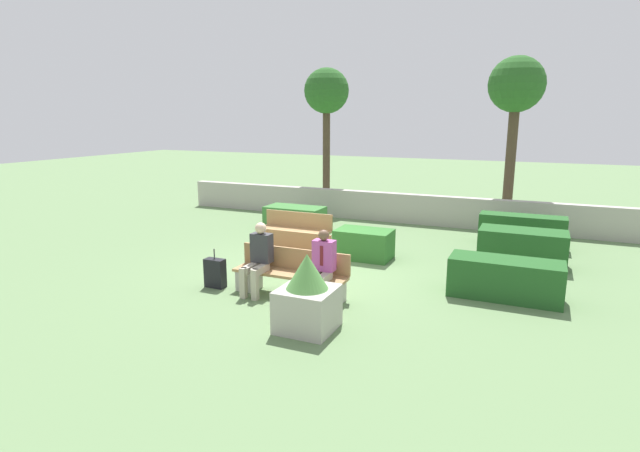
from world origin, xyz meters
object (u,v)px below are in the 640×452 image
(bench_front, at_px, (291,277))
(bench_right_side, at_px, (295,233))
(tree_leftmost, at_px, (327,95))
(bench_left_side, at_px, (290,258))
(person_seated_woman, at_px, (258,255))
(person_seated_man, at_px, (321,264))
(planter_corner_left, at_px, (307,297))
(suitcase, at_px, (215,273))
(tree_center_left, at_px, (516,90))

(bench_front, distance_m, bench_right_side, 3.57)
(bench_right_side, height_order, tree_leftmost, tree_leftmost)
(bench_left_side, relative_size, person_seated_woman, 1.28)
(person_seated_man, distance_m, person_seated_woman, 1.26)
(planter_corner_left, bearing_deg, tree_leftmost, 111.73)
(bench_front, distance_m, suitcase, 1.53)
(person_seated_woman, height_order, tree_leftmost, tree_leftmost)
(bench_right_side, relative_size, suitcase, 2.45)
(person_seated_woman, bearing_deg, tree_leftmost, 105.47)
(person_seated_man, distance_m, tree_center_left, 9.50)
(suitcase, bearing_deg, bench_right_side, 90.16)
(person_seated_woman, relative_size, tree_center_left, 0.27)
(bench_front, relative_size, suitcase, 2.87)
(tree_leftmost, bearing_deg, tree_center_left, -2.02)
(bench_left_side, distance_m, suitcase, 1.67)
(person_seated_man, distance_m, suitcase, 2.23)
(bench_left_side, height_order, bench_right_side, same)
(tree_center_left, bearing_deg, bench_left_side, -117.53)
(bench_left_side, height_order, tree_leftmost, tree_leftmost)
(bench_left_side, xyz_separation_m, tree_leftmost, (-2.38, 7.43, 3.63))
(bench_front, xyz_separation_m, person_seated_man, (0.68, -0.15, 0.37))
(person_seated_woman, height_order, suitcase, person_seated_woman)
(person_seated_woman, xyz_separation_m, tree_center_left, (3.71, 8.57, 3.25))
(bench_right_side, xyz_separation_m, tree_leftmost, (-1.49, 5.42, 3.62))
(bench_left_side, relative_size, bench_right_side, 0.91)
(tree_leftmost, bearing_deg, bench_right_side, -74.67)
(tree_center_left, bearing_deg, tree_leftmost, 177.98)
(bench_right_side, relative_size, person_seated_man, 1.43)
(bench_front, distance_m, person_seated_woman, 0.71)
(person_seated_man, bearing_deg, bench_front, 167.80)
(bench_front, height_order, bench_left_side, same)
(bench_front, relative_size, tree_center_left, 0.44)
(tree_center_left, bearing_deg, planter_corner_left, -102.82)
(bench_right_side, distance_m, suitcase, 3.43)
(tree_leftmost, bearing_deg, bench_front, -70.79)
(person_seated_man, bearing_deg, tree_center_left, 74.04)
(bench_front, bearing_deg, tree_center_left, 69.63)
(person_seated_woman, xyz_separation_m, tree_leftmost, (-2.43, 8.79, 3.22))
(bench_right_side, bearing_deg, tree_leftmost, 114.89)
(bench_left_side, height_order, person_seated_man, person_seated_man)
(suitcase, bearing_deg, person_seated_man, 1.52)
(person_seated_man, distance_m, planter_corner_left, 1.14)
(bench_front, relative_size, planter_corner_left, 1.81)
(bench_right_side, distance_m, tree_center_left, 7.88)
(person_seated_woman, height_order, planter_corner_left, person_seated_woman)
(bench_right_side, xyz_separation_m, suitcase, (0.01, -3.43, -0.04))
(person_seated_man, relative_size, planter_corner_left, 1.08)
(bench_left_side, relative_size, tree_leftmost, 0.35)
(bench_right_side, relative_size, person_seated_woman, 1.41)
(person_seated_man, relative_size, person_seated_woman, 0.99)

